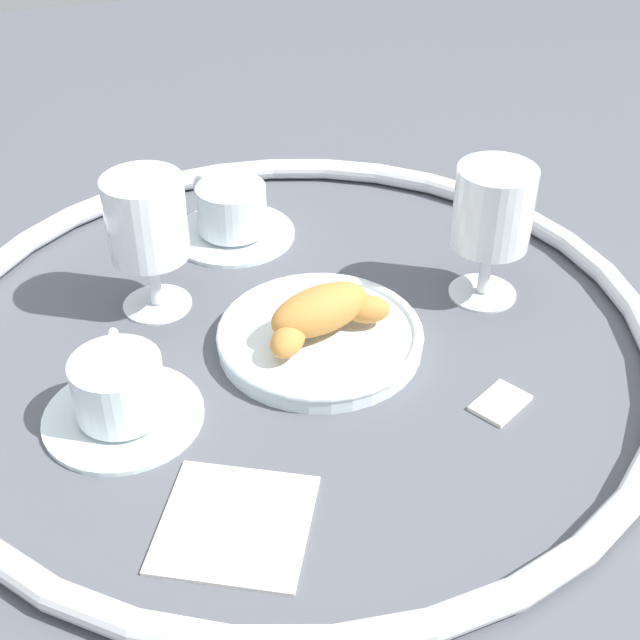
# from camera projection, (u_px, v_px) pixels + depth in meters

# --- Properties ---
(ground_plane) EXTENTS (2.20, 2.20, 0.00)m
(ground_plane) POSITION_uv_depth(u_px,v_px,m) (294.00, 341.00, 0.83)
(ground_plane) COLOR #4C4F56
(table_chrome_rim) EXTENTS (0.69, 0.69, 0.02)m
(table_chrome_rim) POSITION_uv_depth(u_px,v_px,m) (293.00, 330.00, 0.83)
(table_chrome_rim) COLOR silver
(table_chrome_rim) RESTS_ON ground_plane
(pastry_plate) EXTENTS (0.19, 0.19, 0.02)m
(pastry_plate) POSITION_uv_depth(u_px,v_px,m) (320.00, 337.00, 0.82)
(pastry_plate) COLOR silver
(pastry_plate) RESTS_ON ground_plane
(croissant_large) EXTENTS (0.13, 0.09, 0.04)m
(croissant_large) POSITION_uv_depth(u_px,v_px,m) (322.00, 313.00, 0.80)
(croissant_large) COLOR #BC7A38
(croissant_large) RESTS_ON pastry_plate
(coffee_cup_near) EXTENTS (0.14, 0.14, 0.06)m
(coffee_cup_near) POSITION_uv_depth(u_px,v_px,m) (232.00, 215.00, 0.97)
(coffee_cup_near) COLOR silver
(coffee_cup_near) RESTS_ON ground_plane
(coffee_cup_far) EXTENTS (0.14, 0.14, 0.06)m
(coffee_cup_far) POSITION_uv_depth(u_px,v_px,m) (120.00, 394.00, 0.73)
(coffee_cup_far) COLOR silver
(coffee_cup_far) RESTS_ON ground_plane
(juice_glass_left) EXTENTS (0.08, 0.08, 0.14)m
(juice_glass_left) POSITION_uv_depth(u_px,v_px,m) (146.00, 222.00, 0.82)
(juice_glass_left) COLOR white
(juice_glass_left) RESTS_ON ground_plane
(juice_glass_right) EXTENTS (0.08, 0.08, 0.14)m
(juice_glass_right) POSITION_uv_depth(u_px,v_px,m) (493.00, 212.00, 0.84)
(juice_glass_right) COLOR white
(juice_glass_right) RESTS_ON ground_plane
(sugar_packet) EXTENTS (0.06, 0.05, 0.01)m
(sugar_packet) POSITION_uv_depth(u_px,v_px,m) (501.00, 401.00, 0.76)
(sugar_packet) COLOR white
(sugar_packet) RESTS_ON ground_plane
(folded_napkin) EXTENTS (0.15, 0.15, 0.01)m
(folded_napkin) POSITION_uv_depth(u_px,v_px,m) (235.00, 522.00, 0.65)
(folded_napkin) COLOR silver
(folded_napkin) RESTS_ON ground_plane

